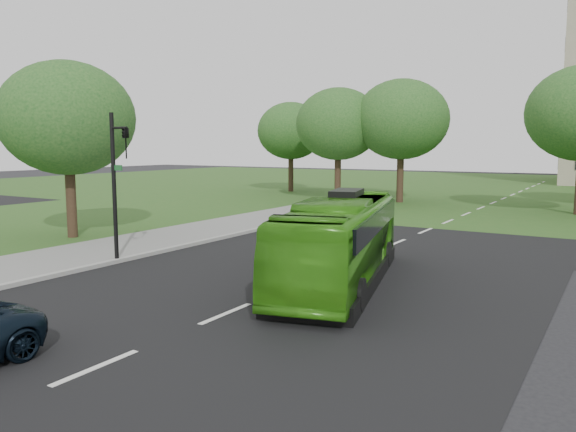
% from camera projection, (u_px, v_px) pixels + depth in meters
% --- Properties ---
extents(ground, '(160.00, 160.00, 0.00)m').
position_uv_depth(ground, '(270.00, 296.00, 15.68)').
color(ground, black).
rests_on(ground, ground).
extents(street_surfaces, '(120.00, 120.00, 0.15)m').
position_uv_depth(street_surfaces, '(463.00, 212.00, 35.16)').
color(street_surfaces, black).
rests_on(street_surfaces, ground).
extents(tree_park_a, '(6.42, 6.42, 8.53)m').
position_uv_depth(tree_park_a, '(338.00, 124.00, 42.43)').
color(tree_park_a, black).
rests_on(tree_park_a, ground).
extents(tree_park_b, '(6.86, 6.86, 8.99)m').
position_uv_depth(tree_park_b, '(402.00, 120.00, 40.83)').
color(tree_park_b, black).
rests_on(tree_park_b, ground).
extents(tree_park_f, '(6.06, 6.06, 8.08)m').
position_uv_depth(tree_park_f, '(291.00, 131.00, 50.64)').
color(tree_park_f, black).
rests_on(tree_park_f, ground).
extents(tree_side_near, '(5.97, 5.97, 7.93)m').
position_uv_depth(tree_side_near, '(67.00, 119.00, 25.04)').
color(tree_side_near, black).
rests_on(tree_side_near, ground).
extents(bus, '(4.42, 9.60, 2.61)m').
position_uv_depth(bus, '(340.00, 241.00, 17.04)').
color(bus, '#388E15').
rests_on(bus, ground).
extents(traffic_light, '(0.85, 0.24, 5.32)m').
position_uv_depth(traffic_light, '(117.00, 176.00, 19.72)').
color(traffic_light, black).
rests_on(traffic_light, ground).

